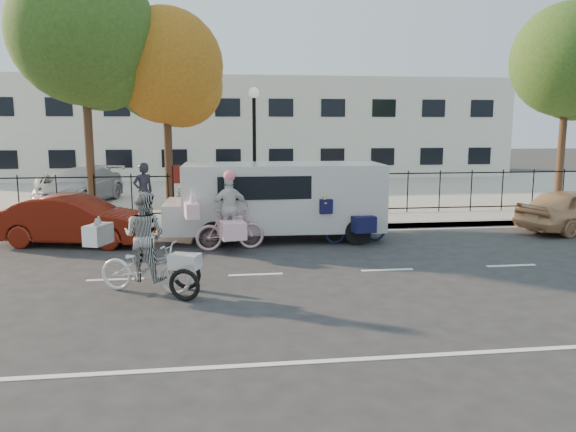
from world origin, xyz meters
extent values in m
plane|color=#333334|center=(0.00, 0.00, 0.00)|extent=(120.00, 120.00, 0.00)
cube|color=#A8A399|center=(0.00, 5.05, 0.07)|extent=(60.00, 0.10, 0.15)
cube|color=#A8A399|center=(0.00, 6.10, 0.07)|extent=(60.00, 2.20, 0.15)
cube|color=#A8A399|center=(0.00, 15.00, 0.07)|extent=(60.00, 15.60, 0.15)
cube|color=silver|center=(0.00, 25.00, 3.00)|extent=(34.00, 10.00, 6.00)
cylinder|color=black|center=(0.50, 6.80, 2.15)|extent=(0.12, 0.12, 4.00)
sphere|color=white|center=(0.50, 6.80, 4.30)|extent=(0.36, 0.36, 0.36)
cylinder|color=black|center=(-2.20, 6.80, 1.05)|extent=(0.06, 0.06, 1.80)
cylinder|color=black|center=(-1.50, 6.80, 1.05)|extent=(0.06, 0.06, 1.80)
cube|color=#59140F|center=(-1.85, 6.80, 1.65)|extent=(0.85, 0.04, 0.60)
imported|color=silver|center=(-2.24, -0.99, 0.50)|extent=(2.03, 1.32, 1.01)
imported|color=white|center=(-2.24, -0.99, 1.12)|extent=(1.04, 0.93, 1.76)
cube|color=white|center=(-3.18, -0.63, 1.12)|extent=(0.53, 0.69, 0.40)
cone|color=white|center=(-3.18, -0.50, 1.38)|extent=(0.16, 0.16, 0.20)
cone|color=white|center=(-3.18, -0.76, 1.38)|extent=(0.16, 0.16, 0.20)
torus|color=black|center=(-1.46, -1.69, 0.31)|extent=(0.61, 0.31, 0.63)
torus|color=black|center=(-1.46, -0.91, 0.31)|extent=(0.61, 0.31, 0.63)
cube|color=white|center=(-1.46, -1.30, 0.67)|extent=(0.66, 0.57, 0.28)
imported|color=#D3A1A6|center=(-0.47, 2.56, 0.55)|extent=(1.88, 0.79, 1.10)
imported|color=white|center=(-0.47, 2.56, 1.10)|extent=(1.06, 0.57, 1.73)
cube|color=#EFB6C8|center=(-1.45, 2.41, 1.10)|extent=(0.42, 0.65, 0.39)
cone|color=white|center=(-1.45, 2.41, 1.45)|extent=(0.13, 0.13, 0.35)
cube|color=#EFB6C8|center=(-0.47, 2.56, 0.60)|extent=(0.81, 1.50, 0.44)
sphere|color=pink|center=(-0.47, 2.56, 1.95)|extent=(0.31, 0.31, 0.31)
imported|color=#101837|center=(3.04, 3.08, 0.49)|extent=(1.96, 0.99, 0.98)
imported|color=white|center=(3.04, 3.08, 1.10)|extent=(1.21, 0.83, 1.72)
cube|color=#101138|center=(2.07, 2.89, 1.09)|extent=(0.43, 0.65, 0.39)
cone|color=gold|center=(2.07, 3.09, 1.31)|extent=(0.13, 0.26, 0.35)
cone|color=gold|center=(2.07, 2.70, 1.31)|extent=(0.13, 0.26, 0.35)
cube|color=#101138|center=(3.04, 3.08, 0.60)|extent=(0.86, 1.51, 0.44)
cube|color=silver|center=(1.08, 3.80, 1.24)|extent=(5.65, 2.24, 1.86)
cube|color=silver|center=(-1.97, 3.80, 0.72)|extent=(0.58, 2.03, 0.83)
cylinder|color=black|center=(-0.88, 2.89, 0.36)|extent=(0.73, 0.29, 0.72)
cylinder|color=black|center=(-0.88, 4.71, 0.36)|extent=(0.73, 0.29, 0.72)
cylinder|color=black|center=(3.05, 2.89, 0.36)|extent=(0.73, 0.29, 0.72)
cylinder|color=black|center=(3.05, 4.71, 0.36)|extent=(0.73, 0.29, 0.72)
imported|color=#63160B|center=(-4.65, 3.80, 0.68)|extent=(4.35, 2.29, 1.36)
imported|color=tan|center=(10.17, 3.80, 0.67)|extent=(4.23, 2.70, 1.34)
imported|color=black|center=(-3.15, 6.68, 1.10)|extent=(0.83, 0.76, 1.90)
imported|color=#A6A8AE|center=(-6.13, 11.20, 0.85)|extent=(3.16, 5.19, 1.41)
imported|color=white|center=(-6.86, 11.26, 0.78)|extent=(3.23, 4.90, 1.25)
imported|color=#515259|center=(-0.80, 10.90, 0.88)|extent=(2.90, 4.70, 1.46)
imported|color=#A8AAB0|center=(2.69, 10.35, 0.80)|extent=(1.56, 3.81, 1.30)
cylinder|color=#442D1D|center=(-4.90, 7.30, 2.70)|extent=(0.28, 0.28, 5.40)
sphere|color=#385B1E|center=(-4.90, 7.30, 6.17)|extent=(4.63, 4.63, 4.63)
sphere|color=#385B1E|center=(-4.40, 7.50, 5.40)|extent=(3.40, 3.40, 3.40)
cylinder|color=#442D1D|center=(-2.42, 8.20, 2.30)|extent=(0.28, 0.28, 4.60)
sphere|color=#9F6219|center=(-2.42, 8.20, 5.26)|extent=(3.95, 3.95, 3.95)
sphere|color=#9F6219|center=(-1.92, 8.40, 4.60)|extent=(2.89, 2.89, 2.89)
cylinder|color=#442D1D|center=(12.47, 8.20, 2.48)|extent=(0.28, 0.28, 4.96)
sphere|color=#385B1E|center=(12.47, 8.20, 5.67)|extent=(4.26, 4.26, 4.26)
sphere|color=#385B1E|center=(12.97, 8.40, 4.96)|extent=(3.12, 3.12, 3.12)
camera|label=1|loc=(-0.89, -11.97, 3.28)|focal=35.00mm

